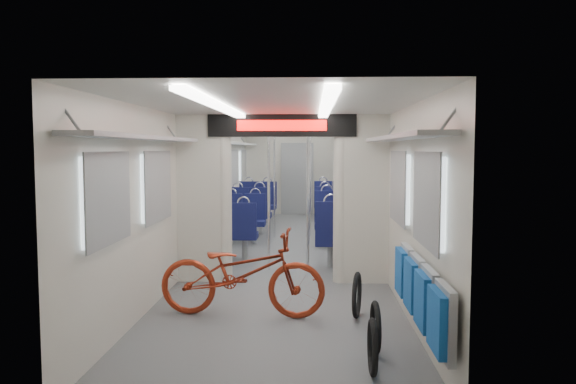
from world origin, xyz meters
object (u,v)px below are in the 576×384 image
Objects in this scene: bike_hoop_b at (375,330)px; seat_bay_near_right at (343,223)px; bike_hoop_c at (357,297)px; bicycle at (242,273)px; flip_bench at (420,292)px; bike_hoop_a at (373,350)px; stanchion_far_left at (274,182)px; seat_bay_far_right at (334,202)px; seat_bay_near_left at (237,222)px; seat_bay_far_left at (254,204)px; stanchion_near_left at (269,194)px; stanchion_near_right at (308,195)px; stanchion_far_right at (310,182)px.

seat_bay_near_right is at bearing 90.54° from bike_hoop_b.
bike_hoop_c reaches higher than bike_hoop_b.
bicycle is 1.74m from bike_hoop_b.
flip_bench is 0.53m from bike_hoop_b.
flip_bench is 0.73m from bike_hoop_a.
stanchion_far_left is at bearing 102.88° from bike_hoop_c.
seat_bay_far_right is (0.04, 7.39, 0.32)m from bike_hoop_c.
bike_hoop_b is 0.21× the size of stanchion_far_left.
seat_bay_near_left is 0.87× the size of seat_bay_near_right.
seat_bay_far_left is (0.00, 2.92, 0.03)m from seat_bay_near_left.
bicycle is at bearing 141.05° from bike_hoop_b.
bike_hoop_a is (1.26, -1.58, -0.27)m from bicycle.
seat_bay_far_right is 0.93× the size of stanchion_near_left.
seat_bay_far_left is (-1.83, 8.43, 0.35)m from bike_hoop_a.
bicycle is at bearing -92.79° from stanchion_near_left.
bike_hoop_c is at bearing -76.65° from stanchion_near_right.
bicycle is 0.80× the size of stanchion_near_right.
seat_bay_far_right is at bearing 61.48° from seat_bay_near_left.
stanchion_far_right is at bearing -107.98° from seat_bay_far_right.
stanchion_near_left reaches higher than seat_bay_far_left.
flip_bench is at bearing -84.88° from seat_bay_near_right.
flip_bench is at bearing -74.04° from seat_bay_far_left.
stanchion_near_right is (-1.01, 3.46, 0.57)m from flip_bench.
seat_bay_near_left is 0.86× the size of stanchion_near_right.
seat_bay_near_left is 2.24m from stanchion_far_right.
stanchion_near_right reaches higher than bike_hoop_c.
stanchion_near_left is at bearing 106.13° from bike_hoop_a.
stanchion_near_left and stanchion_far_right have the same top height.
stanchion_near_left reaches higher than bike_hoop_b.
stanchion_far_left is (-1.34, 6.59, 0.94)m from bike_hoop_b.
seat_bay_near_right is at bearing 89.60° from bike_hoop_a.
stanchion_near_right reaches higher than seat_bay_far_left.
bike_hoop_a is 0.98× the size of bike_hoop_b.
bicycle reaches higher than bike_hoop_a.
bike_hoop_c is 0.22× the size of stanchion_near_right.
seat_bay_near_left is 0.92× the size of seat_bay_far_right.
stanchion_far_left is at bearing 100.12° from bike_hoop_a.
flip_bench is 0.94× the size of seat_bay_near_right.
seat_bay_near_left is at bearing 128.31° from stanchion_near_right.
flip_bench is 0.97× the size of seat_bay_far_left.
bike_hoop_a is 4.22m from stanchion_near_left.
stanchion_far_right is (-0.98, 6.79, 0.57)m from flip_bench.
bicycle is 3.89× the size of bike_hoop_a.
stanchion_near_left is 1.00× the size of stanchion_far_right.
seat_bay_near_right is 1.06× the size of seat_bay_far_right.
flip_bench is 6.89m from stanchion_far_left.
seat_bay_near_right is 1.47m from stanchion_near_right.
seat_bay_far_right is 0.93× the size of stanchion_far_left.
flip_bench is 3.91m from stanchion_near_left.
seat_bay_far_left is at bearing 10.00° from bicycle.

